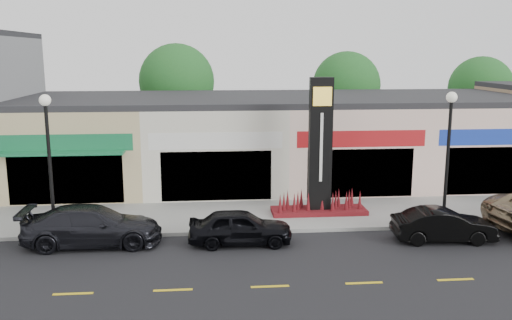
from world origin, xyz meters
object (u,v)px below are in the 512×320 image
(pylon_sign, at_px, (320,166))
(lamp_west_near, at_px, (49,150))
(car_black_conv, at_px, (443,225))
(lamp_east_near, at_px, (448,144))
(car_dark_sedan, at_px, (92,226))
(car_black_sedan, at_px, (240,227))

(pylon_sign, bearing_deg, lamp_west_near, -171.23)
(car_black_conv, bearing_deg, lamp_east_near, -20.33)
(lamp_west_near, bearing_deg, lamp_east_near, 0.00)
(car_black_conv, bearing_deg, car_dark_sedan, 90.71)
(lamp_east_near, relative_size, car_dark_sedan, 1.06)
(car_black_sedan, bearing_deg, car_dark_sedan, 87.11)
(lamp_west_near, xyz_separation_m, pylon_sign, (11.00, 1.70, -1.20))
(pylon_sign, distance_m, car_black_sedan, 5.18)
(lamp_west_near, relative_size, lamp_east_near, 1.00)
(lamp_west_near, bearing_deg, pylon_sign, 8.77)
(pylon_sign, relative_size, car_black_sedan, 1.53)
(car_dark_sedan, height_order, car_black_conv, car_dark_sedan)
(pylon_sign, bearing_deg, car_dark_sedan, -162.86)
(pylon_sign, height_order, car_black_conv, pylon_sign)
(lamp_west_near, relative_size, car_black_sedan, 1.39)
(lamp_east_near, relative_size, pylon_sign, 0.91)
(pylon_sign, bearing_deg, lamp_east_near, -18.75)
(lamp_west_near, height_order, car_black_conv, lamp_west_near)
(lamp_east_near, relative_size, car_black_sedan, 1.39)
(pylon_sign, xyz_separation_m, car_dark_sedan, (-9.27, -2.86, -1.53))
(lamp_west_near, distance_m, lamp_east_near, 16.00)
(lamp_east_near, relative_size, car_black_conv, 1.42)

